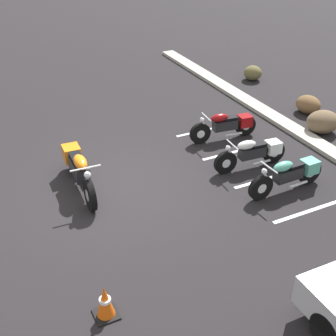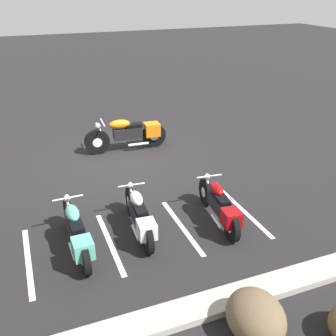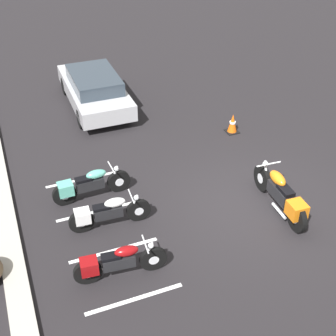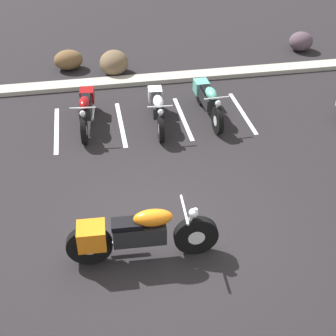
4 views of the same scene
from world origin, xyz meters
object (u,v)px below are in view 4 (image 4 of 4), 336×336
object	(u,v)px
motorcycle_orange_featured	(135,234)
landscape_rock_3	(301,41)
parked_bike_2	(208,99)
landscape_rock_1	(68,60)
parked_bike_0	(86,108)
landscape_rock_0	(114,63)
parked_bike_1	(157,107)

from	to	relation	value
motorcycle_orange_featured	landscape_rock_3	xyz separation A→B (m)	(6.27, 7.90, -0.22)
motorcycle_orange_featured	landscape_rock_3	size ratio (longest dim) A/B	3.32
motorcycle_orange_featured	parked_bike_2	world-z (taller)	motorcycle_orange_featured
motorcycle_orange_featured	landscape_rock_1	size ratio (longest dim) A/B	2.94
parked_bike_0	landscape_rock_0	bearing A→B (deg)	167.71
landscape_rock_1	parked_bike_2	bearing A→B (deg)	-45.95
parked_bike_0	landscape_rock_1	size ratio (longest dim) A/B	2.45
landscape_rock_0	landscape_rock_1	world-z (taller)	landscape_rock_0
parked_bike_2	landscape_rock_1	world-z (taller)	parked_bike_2
landscape_rock_0	landscape_rock_3	xyz separation A→B (m)	(5.96, 0.69, -0.04)
parked_bike_2	landscape_rock_3	xyz separation A→B (m)	(3.95, 3.52, -0.14)
parked_bike_0	landscape_rock_1	distance (m)	3.32
motorcycle_orange_featured	parked_bike_2	xyz separation A→B (m)	(2.32, 4.39, -0.07)
parked_bike_0	landscape_rock_3	world-z (taller)	parked_bike_0
landscape_rock_0	motorcycle_orange_featured	bearing A→B (deg)	-92.43
landscape_rock_0	landscape_rock_3	bearing A→B (deg)	6.59
landscape_rock_0	landscape_rock_3	size ratio (longest dim) A/B	1.33
parked_bike_0	motorcycle_orange_featured	bearing A→B (deg)	13.33
parked_bike_0	landscape_rock_0	xyz separation A→B (m)	(0.89, 2.73, -0.09)
landscape_rock_1	landscape_rock_3	distance (m)	7.24
motorcycle_orange_featured	landscape_rock_0	distance (m)	7.22
landscape_rock_1	parked_bike_1	bearing A→B (deg)	-60.04
parked_bike_1	landscape_rock_1	world-z (taller)	parked_bike_1
parked_bike_2	parked_bike_1	bearing A→B (deg)	-85.48
landscape_rock_3	parked_bike_1	bearing A→B (deg)	-144.91
parked_bike_0	landscape_rock_3	bearing A→B (deg)	122.36
motorcycle_orange_featured	parked_bike_0	xyz separation A→B (m)	(-0.59, 4.49, -0.09)
parked_bike_1	landscape_rock_3	xyz separation A→B (m)	(5.20, 3.65, -0.13)
parked_bike_1	parked_bike_2	xyz separation A→B (m)	(1.25, 0.14, 0.02)
parked_bike_2	landscape_rock_0	size ratio (longest dim) A/B	2.13
parked_bike_1	landscape_rock_3	distance (m)	6.36
motorcycle_orange_featured	parked_bike_0	size ratio (longest dim) A/B	1.20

